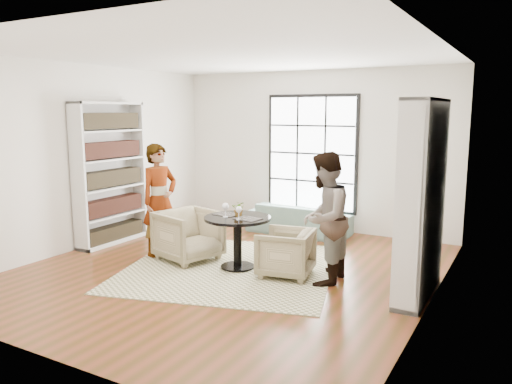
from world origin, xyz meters
The scene contains 16 objects.
ground centered at (0.00, 0.00, 0.00)m, with size 6.00×6.00×0.00m, color maroon.
room_shell centered at (0.00, 0.54, 1.26)m, with size 6.00×6.01×6.00m.
rug centered at (-0.02, 0.08, 0.01)m, with size 2.91×2.91×0.01m, color beige.
pedestal_table centered at (0.07, 0.12, 0.55)m, with size 0.95×0.95×0.76m.
sofa centered at (-0.02, 2.45, 0.28)m, with size 1.89×0.74×0.55m, color gray.
armchair_left centered at (-0.79, 0.11, 0.39)m, with size 0.82×0.85×0.77m, color tan.
armchair_right centered at (0.82, 0.17, 0.33)m, with size 0.70×0.72×0.65m, color tan.
person_left centered at (-1.34, 0.11, 0.88)m, with size 0.64×0.42×1.76m, color gray.
person_right centered at (1.37, 0.17, 0.87)m, with size 0.84×0.66×1.74m, color gray.
placemat_left centered at (-0.15, 0.18, 0.77)m, with size 0.34×0.26×0.01m, color #292724.
placemat_right centered at (0.27, 0.07, 0.77)m, with size 0.34×0.26×0.01m, color #292724.
cutlery_left centered at (-0.15, 0.18, 0.77)m, with size 0.14×0.22×0.01m, color silver, non-canonical shape.
cutlery_right centered at (0.27, 0.07, 0.77)m, with size 0.14×0.22×0.01m, color silver, non-canonical shape.
wine_glass_left centered at (-0.06, 0.02, 0.91)m, with size 0.09×0.09×0.21m.
wine_glass_right centered at (0.18, -0.02, 0.90)m, with size 0.09×0.09×0.19m.
flower_centerpiece centered at (0.08, 0.16, 0.87)m, with size 0.20×0.17×0.22m, color gray.
Camera 1 is at (3.70, -5.81, 2.26)m, focal length 35.00 mm.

